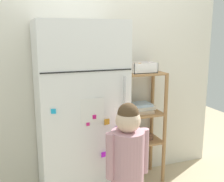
# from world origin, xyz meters

# --- Properties ---
(kitchen_wall_back) EXTENTS (2.68, 0.03, 2.10)m
(kitchen_wall_back) POSITION_xyz_m (0.00, 0.36, 1.05)
(kitchen_wall_back) COLOR silver
(kitchen_wall_back) RESTS_ON ground
(refrigerator) EXTENTS (0.69, 0.65, 1.60)m
(refrigerator) POSITION_xyz_m (-0.25, 0.02, 0.80)
(refrigerator) COLOR white
(refrigerator) RESTS_ON ground
(child_standing) EXTENTS (0.33, 0.24, 1.02)m
(child_standing) POSITION_xyz_m (-0.02, -0.50, 0.62)
(child_standing) COLOR #4C4C4F
(child_standing) RESTS_ON ground
(pantry_shelf_unit) EXTENTS (0.44, 0.31, 1.13)m
(pantry_shelf_unit) POSITION_xyz_m (0.41, 0.18, 0.67)
(pantry_shelf_unit) COLOR #9E7247
(pantry_shelf_unit) RESTS_ON ground
(fruit_bin) EXTENTS (0.25, 0.20, 0.10)m
(fruit_bin) POSITION_xyz_m (0.41, 0.19, 1.16)
(fruit_bin) COLOR white
(fruit_bin) RESTS_ON pantry_shelf_unit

